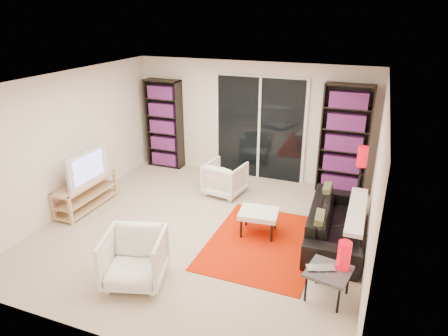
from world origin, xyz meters
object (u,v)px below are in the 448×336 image
at_px(tv_stand, 86,194).
at_px(side_table, 328,273).
at_px(armchair_front, 134,258).
at_px(armchair_back, 225,178).
at_px(sofa, 336,223).
at_px(bookshelf_left, 164,124).
at_px(bookshelf_right, 344,140).
at_px(floor_lamp, 361,165).
at_px(ottoman, 259,214).

relative_size(tv_stand, side_table, 2.25).
relative_size(tv_stand, armchair_front, 1.70).
relative_size(tv_stand, armchair_back, 1.87).
bearing_deg(tv_stand, armchair_back, 33.77).
distance_m(sofa, armchair_front, 3.06).
bearing_deg(side_table, tv_stand, 167.94).
distance_m(bookshelf_left, armchair_front, 4.26).
bearing_deg(bookshelf_right, sofa, -85.76).
height_order(armchair_back, floor_lamp, floor_lamp).
bearing_deg(bookshelf_left, floor_lamp, -12.62).
xyz_separation_m(bookshelf_left, bookshelf_right, (3.85, -0.00, 0.07)).
height_order(sofa, armchair_front, armchair_front).
bearing_deg(ottoman, tv_stand, -176.03).
height_order(armchair_front, side_table, armchair_front).
height_order(bookshelf_right, armchair_front, bookshelf_right).
height_order(sofa, ottoman, sofa).
distance_m(bookshelf_right, floor_lamp, 1.02).
relative_size(tv_stand, sofa, 0.65).
height_order(armchair_back, armchair_front, armchair_front).
relative_size(bookshelf_right, sofa, 1.04).
distance_m(armchair_front, ottoman, 2.08).
bearing_deg(ottoman, sofa, 12.64).
xyz_separation_m(armchair_front, side_table, (2.38, 0.58, 0.01)).
xyz_separation_m(sofa, floor_lamp, (0.23, 0.93, 0.65)).
bearing_deg(floor_lamp, bookshelf_left, 167.38).
bearing_deg(armchair_front, tv_stand, 126.47).
bearing_deg(sofa, floor_lamp, -16.20).
xyz_separation_m(bookshelf_left, floor_lamp, (4.22, -0.95, -0.03)).
bearing_deg(floor_lamp, armchair_back, 179.81).
height_order(bookshelf_left, side_table, bookshelf_left).
bearing_deg(ottoman, armchair_front, -123.86).
distance_m(tv_stand, ottoman, 3.16).
bearing_deg(side_table, sofa, 92.32).
height_order(sofa, floor_lamp, floor_lamp).
distance_m(bookshelf_left, floor_lamp, 4.33).
bearing_deg(side_table, bookshelf_right, 93.42).
relative_size(bookshelf_left, armchair_back, 2.77).
bearing_deg(side_table, armchair_back, 133.63).
bearing_deg(bookshelf_right, ottoman, -115.53).
bearing_deg(ottoman, armchair_back, 130.49).
height_order(bookshelf_left, sofa, bookshelf_left).
relative_size(sofa, ottoman, 3.13).
height_order(tv_stand, armchair_front, armchair_front).
bearing_deg(ottoman, side_table, -43.41).
bearing_deg(floor_lamp, sofa, -103.96).
xyz_separation_m(sofa, armchair_back, (-2.19, 0.94, 0.03)).
relative_size(bookshelf_right, armchair_back, 2.98).
relative_size(bookshelf_left, sofa, 0.97).
bearing_deg(floor_lamp, ottoman, -139.39).
relative_size(bookshelf_right, floor_lamp, 1.67).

